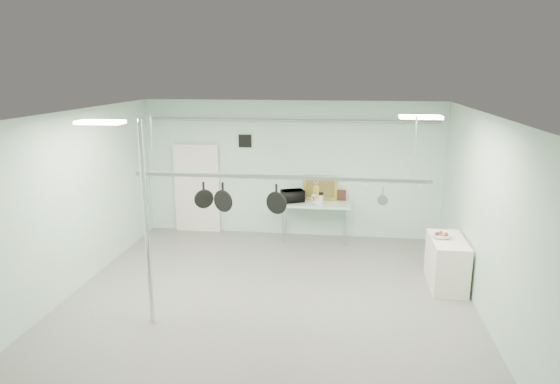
# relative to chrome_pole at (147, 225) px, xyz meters

# --- Properties ---
(floor) EXTENTS (8.00, 8.00, 0.00)m
(floor) POSITION_rel_chrome_pole_xyz_m (1.70, 0.60, -1.60)
(floor) COLOR gray
(floor) RESTS_ON ground
(ceiling) EXTENTS (7.00, 8.00, 0.02)m
(ceiling) POSITION_rel_chrome_pole_xyz_m (1.70, 0.60, 1.59)
(ceiling) COLOR silver
(ceiling) RESTS_ON back_wall
(back_wall) EXTENTS (7.00, 0.02, 3.20)m
(back_wall) POSITION_rel_chrome_pole_xyz_m (1.70, 4.59, 0.00)
(back_wall) COLOR #A4C5B2
(back_wall) RESTS_ON floor
(right_wall) EXTENTS (0.02, 8.00, 3.20)m
(right_wall) POSITION_rel_chrome_pole_xyz_m (5.19, 0.60, 0.00)
(right_wall) COLOR #A4C5B2
(right_wall) RESTS_ON floor
(door) EXTENTS (1.10, 0.10, 2.20)m
(door) POSITION_rel_chrome_pole_xyz_m (-0.60, 4.54, -0.55)
(door) COLOR silver
(door) RESTS_ON floor
(wall_vent) EXTENTS (0.30, 0.04, 0.30)m
(wall_vent) POSITION_rel_chrome_pole_xyz_m (0.60, 4.57, 0.65)
(wall_vent) COLOR black
(wall_vent) RESTS_ON back_wall
(conduit_pipe) EXTENTS (6.60, 0.07, 0.07)m
(conduit_pipe) POSITION_rel_chrome_pole_xyz_m (1.70, 4.50, 1.15)
(conduit_pipe) COLOR gray
(conduit_pipe) RESTS_ON back_wall
(chrome_pole) EXTENTS (0.08, 0.08, 3.20)m
(chrome_pole) POSITION_rel_chrome_pole_xyz_m (0.00, 0.00, 0.00)
(chrome_pole) COLOR silver
(chrome_pole) RESTS_ON floor
(prep_table) EXTENTS (1.60, 0.70, 0.91)m
(prep_table) POSITION_rel_chrome_pole_xyz_m (2.30, 4.20, -0.77)
(prep_table) COLOR silver
(prep_table) RESTS_ON floor
(side_cabinet) EXTENTS (0.60, 1.20, 0.90)m
(side_cabinet) POSITION_rel_chrome_pole_xyz_m (4.85, 2.00, -1.15)
(side_cabinet) COLOR white
(side_cabinet) RESTS_ON floor
(pot_rack) EXTENTS (4.80, 0.06, 1.00)m
(pot_rack) POSITION_rel_chrome_pole_xyz_m (1.90, 0.90, 0.63)
(pot_rack) COLOR #B7B7BC
(pot_rack) RESTS_ON ceiling
(light_panel_left) EXTENTS (0.65, 0.30, 0.05)m
(light_panel_left) POSITION_rel_chrome_pole_xyz_m (-0.50, -0.20, 1.56)
(light_panel_left) COLOR white
(light_panel_left) RESTS_ON ceiling
(light_panel_right) EXTENTS (0.65, 0.30, 0.05)m
(light_panel_right) POSITION_rel_chrome_pole_xyz_m (4.10, 1.20, 1.56)
(light_panel_right) COLOR white
(light_panel_right) RESTS_ON ceiling
(microwave) EXTENTS (0.60, 0.52, 0.28)m
(microwave) POSITION_rel_chrome_pole_xyz_m (1.77, 4.22, -0.56)
(microwave) COLOR black
(microwave) RESTS_ON prep_table
(coffee_canister) EXTENTS (0.22, 0.22, 0.23)m
(coffee_canister) POSITION_rel_chrome_pole_xyz_m (2.40, 4.10, -0.58)
(coffee_canister) COLOR silver
(coffee_canister) RESTS_ON prep_table
(painting_large) EXTENTS (0.78, 0.13, 0.58)m
(painting_large) POSITION_rel_chrome_pole_xyz_m (2.39, 4.50, -0.41)
(painting_large) COLOR gold
(painting_large) RESTS_ON prep_table
(painting_small) EXTENTS (0.30, 0.08, 0.25)m
(painting_small) POSITION_rel_chrome_pole_xyz_m (2.84, 4.50, -0.57)
(painting_small) COLOR #351A12
(painting_small) RESTS_ON prep_table
(fruit_bowl) EXTENTS (0.37, 0.37, 0.09)m
(fruit_bowl) POSITION_rel_chrome_pole_xyz_m (4.73, 2.06, -0.66)
(fruit_bowl) COLOR white
(fruit_bowl) RESTS_ON side_cabinet
(skillet_left) EXTENTS (0.31, 0.20, 0.43)m
(skillet_left) POSITION_rel_chrome_pole_xyz_m (0.64, 0.90, 0.27)
(skillet_left) COLOR black
(skillet_left) RESTS_ON pot_rack
(skillet_mid) EXTENTS (0.36, 0.20, 0.51)m
(skillet_mid) POSITION_rel_chrome_pole_xyz_m (0.97, 0.90, 0.23)
(skillet_mid) COLOR black
(skillet_mid) RESTS_ON pot_rack
(skillet_right) EXTENTS (0.37, 0.19, 0.50)m
(skillet_right) POSITION_rel_chrome_pole_xyz_m (1.86, 0.90, 0.23)
(skillet_right) COLOR black
(skillet_right) RESTS_ON pot_rack
(whisk) EXTENTS (0.19, 0.19, 0.31)m
(whisk) POSITION_rel_chrome_pole_xyz_m (2.49, 0.90, 0.33)
(whisk) COLOR silver
(whisk) RESTS_ON pot_rack
(grater) EXTENTS (0.09, 0.02, 0.22)m
(grater) POSITION_rel_chrome_pole_xyz_m (2.50, 0.90, 0.37)
(grater) COLOR yellow
(grater) RESTS_ON pot_rack
(saucepan) EXTENTS (0.18, 0.13, 0.29)m
(saucepan) POSITION_rel_chrome_pole_xyz_m (3.56, 0.90, 0.34)
(saucepan) COLOR #BCBCC1
(saucepan) RESTS_ON pot_rack
(fruit_cluster) EXTENTS (0.24, 0.24, 0.09)m
(fruit_cluster) POSITION_rel_chrome_pole_xyz_m (4.73, 2.06, -0.62)
(fruit_cluster) COLOR #A72B0F
(fruit_cluster) RESTS_ON fruit_bowl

